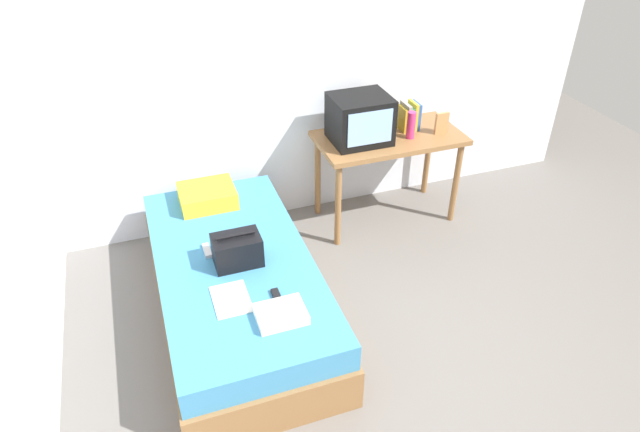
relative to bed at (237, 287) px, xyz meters
The scene contains 14 objects.
ground_plane 1.18m from the bed, 46.02° to the right, with size 8.00×8.00×0.00m, color slate.
wall_back 1.77m from the bed, 55.42° to the left, with size 5.20×0.10×2.60m, color silver.
bed is the anchor object (origin of this frame).
desk 1.69m from the bed, 27.65° to the left, with size 1.16×0.60×0.77m.
tv 1.58m from the bed, 32.64° to the left, with size 0.44×0.39×0.36m.
water_bottle 1.83m from the bed, 22.93° to the left, with size 0.07×0.07×0.22m, color #E53372.
book_row 1.94m from the bed, 26.62° to the left, with size 0.14×0.16×0.23m.
picture_frame 2.06m from the bed, 19.68° to the left, with size 0.11×0.02×0.17m, color #B27F4C.
pillow 0.78m from the bed, 92.83° to the left, with size 0.40×0.34×0.13m, color yellow.
handbag 0.35m from the bed, 65.24° to the right, with size 0.30×0.20×0.22m.
magazine 0.46m from the bed, 104.09° to the right, with size 0.21×0.29×0.01m, color white.
remote_dark 0.55m from the bed, 70.41° to the right, with size 0.04×0.16×0.02m, color black.
remote_silver 0.32m from the bed, 138.56° to the left, with size 0.04×0.14×0.02m, color #B7B7BC.
folded_towel 0.68m from the bed, 76.95° to the right, with size 0.28×0.22×0.05m, color white.
Camera 1 is at (-1.21, -2.01, 2.72)m, focal length 31.32 mm.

